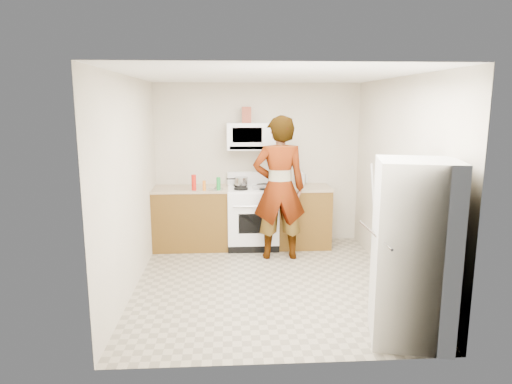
{
  "coord_description": "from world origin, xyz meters",
  "views": [
    {
      "loc": [
        -0.46,
        -5.33,
        2.19
      ],
      "look_at": [
        -0.1,
        0.55,
        1.04
      ],
      "focal_mm": 32.0,
      "sensor_mm": 36.0,
      "label": 1
    }
  ],
  "objects": [
    {
      "name": "fridge",
      "position": [
        1.23,
        -1.41,
        0.85
      ],
      "size": [
        0.85,
        0.85,
        1.7
      ],
      "primitive_type": "cube",
      "rotation": [
        0.0,
        0.0,
        -0.24
      ],
      "color": "silver",
      "rests_on": "floor"
    },
    {
      "name": "back_wall",
      "position": [
        0.0,
        1.79,
        1.25
      ],
      "size": [
        3.2,
        0.02,
        2.5
      ],
      "primitive_type": "cube",
      "color": "beige",
      "rests_on": "floor"
    },
    {
      "name": "saucepan",
      "position": [
        -0.27,
        1.61,
        1.01
      ],
      "size": [
        0.26,
        0.26,
        0.11
      ],
      "primitive_type": "cylinder",
      "rotation": [
        0.0,
        0.0,
        -0.29
      ],
      "color": "#ACACB1",
      "rests_on": "gas_range"
    },
    {
      "name": "cabinet_right",
      "position": [
        0.68,
        1.49,
        0.45
      ],
      "size": [
        0.8,
        0.62,
        0.9
      ],
      "primitive_type": "cube",
      "color": "brown",
      "rests_on": "floor"
    },
    {
      "name": "counter_right",
      "position": [
        0.68,
        1.49,
        0.92
      ],
      "size": [
        0.82,
        0.64,
        0.03
      ],
      "primitive_type": "cube",
      "color": "gray",
      "rests_on": "cabinet_right"
    },
    {
      "name": "right_wall",
      "position": [
        1.59,
        0.0,
        1.25
      ],
      "size": [
        0.02,
        3.6,
        2.5
      ],
      "primitive_type": "cube",
      "color": "beige",
      "rests_on": "floor"
    },
    {
      "name": "counter_left",
      "position": [
        -1.04,
        1.49,
        0.92
      ],
      "size": [
        1.14,
        0.64,
        0.03
      ],
      "primitive_type": "cube",
      "color": "gray",
      "rests_on": "cabinet_left"
    },
    {
      "name": "floor",
      "position": [
        0.0,
        0.0,
        0.0
      ],
      "size": [
        3.6,
        3.6,
        0.0
      ],
      "primitive_type": "plane",
      "color": "gray",
      "rests_on": "ground"
    },
    {
      "name": "bottle_green_cap",
      "position": [
        -0.61,
        1.26,
        1.03
      ],
      "size": [
        0.06,
        0.06,
        0.19
      ],
      "primitive_type": "cylinder",
      "rotation": [
        0.0,
        0.0,
        0.04
      ],
      "color": "#17802F",
      "rests_on": "counter_left"
    },
    {
      "name": "kettle",
      "position": [
        0.67,
        1.69,
        1.02
      ],
      "size": [
        0.19,
        0.19,
        0.18
      ],
      "primitive_type": "cylinder",
      "rotation": [
        0.0,
        0.0,
        0.42
      ],
      "color": "silver",
      "rests_on": "counter_right"
    },
    {
      "name": "bottle_spray",
      "position": [
        -0.97,
        1.29,
        1.05
      ],
      "size": [
        0.08,
        0.08,
        0.23
      ],
      "primitive_type": "cylinder",
      "rotation": [
        0.0,
        0.0,
        -0.19
      ],
      "color": "#B8170D",
      "rests_on": "counter_left"
    },
    {
      "name": "cabinet_left",
      "position": [
        -1.04,
        1.49,
        0.45
      ],
      "size": [
        1.12,
        0.62,
        0.9
      ],
      "primitive_type": "cube",
      "color": "brown",
      "rests_on": "floor"
    },
    {
      "name": "bottle_hot_sauce",
      "position": [
        -0.82,
        1.26,
        1.01
      ],
      "size": [
        0.05,
        0.05,
        0.15
      ],
      "primitive_type": "cylinder",
      "rotation": [
        0.0,
        0.0,
        0.14
      ],
      "color": "orange",
      "rests_on": "counter_left"
    },
    {
      "name": "broom",
      "position": [
        1.53,
        0.64,
        0.71
      ],
      "size": [
        0.24,
        0.22,
        1.4
      ],
      "primitive_type": "cylinder",
      "rotation": [
        0.14,
        -0.14,
        -0.05
      ],
      "color": "silver",
      "rests_on": "floor"
    },
    {
      "name": "tray",
      "position": [
        0.02,
        1.36,
        0.96
      ],
      "size": [
        0.26,
        0.17,
        0.05
      ],
      "primitive_type": "cube",
      "rotation": [
        0.0,
        0.0,
        0.06
      ],
      "color": "white",
      "rests_on": "gas_range"
    },
    {
      "name": "jug",
      "position": [
        -0.18,
        1.62,
        2.02
      ],
      "size": [
        0.14,
        0.14,
        0.24
      ],
      "primitive_type": "cube",
      "rotation": [
        0.0,
        0.0,
        -0.01
      ],
      "color": "maroon",
      "rests_on": "microwave"
    },
    {
      "name": "gas_range",
      "position": [
        -0.1,
        1.48,
        0.49
      ],
      "size": [
        0.76,
        0.65,
        1.13
      ],
      "color": "white",
      "rests_on": "floor"
    },
    {
      "name": "person",
      "position": [
        0.25,
        0.94,
        1.02
      ],
      "size": [
        0.74,
        0.49,
        2.03
      ],
      "primitive_type": "imported",
      "rotation": [
        0.0,
        0.0,
        3.14
      ],
      "color": "tan",
      "rests_on": "floor"
    },
    {
      "name": "microwave",
      "position": [
        -0.1,
        1.61,
        1.7
      ],
      "size": [
        0.76,
        0.38,
        0.4
      ],
      "primitive_type": "cube",
      "color": "white",
      "rests_on": "back_wall"
    },
    {
      "name": "pot_lid",
      "position": [
        -0.66,
        1.32,
        0.94
      ],
      "size": [
        0.26,
        0.26,
        0.01
      ],
      "primitive_type": "cylinder",
      "rotation": [
        0.0,
        0.0,
        -0.11
      ],
      "color": "white",
      "rests_on": "counter_left"
    }
  ]
}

